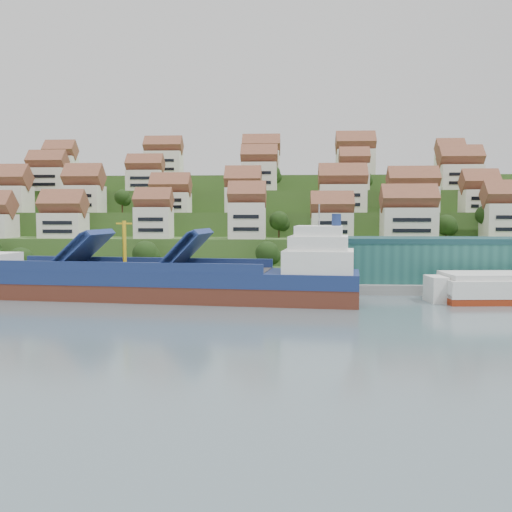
{
  "coord_description": "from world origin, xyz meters",
  "views": [
    {
      "loc": [
        13.32,
        -115.41,
        17.54
      ],
      "look_at": [
        5.37,
        14.0,
        8.0
      ],
      "focal_mm": 40.0,
      "sensor_mm": 36.0,
      "label": 1
    }
  ],
  "objects": [
    {
      "name": "quay",
      "position": [
        20.0,
        15.0,
        1.1
      ],
      "size": [
        180.0,
        14.0,
        2.2
      ],
      "primitive_type": "cube",
      "color": "gray",
      "rests_on": "ground"
    },
    {
      "name": "ground",
      "position": [
        0.0,
        0.0,
        0.0
      ],
      "size": [
        300.0,
        300.0,
        0.0
      ],
      "primitive_type": "plane",
      "color": "slate",
      "rests_on": "ground"
    },
    {
      "name": "hillside_trees",
      "position": [
        -10.76,
        42.32,
        15.6
      ],
      "size": [
        140.56,
        62.64,
        30.87
      ],
      "color": "#1D3712",
      "rests_on": "ground"
    },
    {
      "name": "flagpole",
      "position": [
        18.11,
        10.0,
        6.88
      ],
      "size": [
        1.28,
        0.16,
        8.0
      ],
      "color": "gray",
      "rests_on": "quay"
    },
    {
      "name": "warehouse",
      "position": [
        52.0,
        17.0,
        7.2
      ],
      "size": [
        60.0,
        15.0,
        10.0
      ],
      "primitive_type": "cube",
      "color": "#215C55",
      "rests_on": "quay"
    },
    {
      "name": "hillside_village",
      "position": [
        1.86,
        60.98,
        24.36
      ],
      "size": [
        157.11,
        62.44,
        29.08
      ],
      "color": "silver",
      "rests_on": "ground"
    },
    {
      "name": "cargo_ship",
      "position": [
        -14.27,
        -0.2,
        3.61
      ],
      "size": [
        87.92,
        22.6,
        19.41
      ],
      "rotation": [
        0.0,
        0.0,
        -0.11
      ],
      "color": "#58281B",
      "rests_on": "ground"
    },
    {
      "name": "hillside",
      "position": [
        0.0,
        103.55,
        10.66
      ],
      "size": [
        260.0,
        128.0,
        31.0
      ],
      "color": "#2D4C1E",
      "rests_on": "ground"
    }
  ]
}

